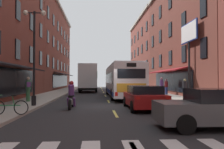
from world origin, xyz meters
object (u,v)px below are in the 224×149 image
object	(u,v)px
pedestrian_near	(28,88)
pedestrian_rear	(166,87)
bicycle_near	(10,107)
sedan_far	(90,85)
transit_bus	(121,80)
sedan_near	(144,97)
sedan_mid	(221,108)
street_lamp_twin	(34,53)
pedestrian_far	(185,89)
billboard_sign	(189,40)
motorcycle_rider	(71,97)
pedestrian_mid	(162,86)
box_truck	(88,78)

from	to	relation	value
pedestrian_near	pedestrian_rear	world-z (taller)	pedestrian_near
bicycle_near	sedan_far	bearing A→B (deg)	85.02
transit_bus	pedestrian_rear	xyz separation A→B (m)	(5.03, 1.53, -0.67)
sedan_near	sedan_mid	bearing A→B (deg)	-73.04
pedestrian_rear	street_lamp_twin	xyz separation A→B (m)	(-11.39, -9.68, 2.41)
pedestrian_far	sedan_near	bearing A→B (deg)	169.42
billboard_sign	pedestrian_rear	world-z (taller)	billboard_sign
motorcycle_rider	pedestrian_mid	world-z (taller)	pedestrian_mid
pedestrian_far	motorcycle_rider	bearing A→B (deg)	148.30
sedan_far	bicycle_near	size ratio (longest dim) A/B	2.56
motorcycle_rider	bicycle_near	world-z (taller)	motorcycle_rider
billboard_sign	motorcycle_rider	world-z (taller)	billboard_sign
transit_bus	motorcycle_rider	distance (m)	9.67
transit_bus	pedestrian_near	world-z (taller)	transit_bus
transit_bus	pedestrian_mid	size ratio (longest dim) A/B	6.78
sedan_near	bicycle_near	bearing A→B (deg)	-158.69
transit_bus	box_truck	xyz separation A→B (m)	(-3.65, 9.61, 0.32)
pedestrian_mid	motorcycle_rider	bearing A→B (deg)	-67.22
billboard_sign	pedestrian_near	xyz separation A→B (m)	(-13.04, -1.98, -4.10)
transit_bus	motorcycle_rider	bearing A→B (deg)	-114.44
billboard_sign	sedan_far	xyz separation A→B (m)	(-9.18, 23.00, -4.49)
sedan_mid	transit_bus	bearing A→B (deg)	97.53
pedestrian_near	bicycle_near	bearing A→B (deg)	-104.92
sedan_mid	pedestrian_near	distance (m)	13.29
street_lamp_twin	pedestrian_near	bearing A→B (deg)	112.75
sedan_near	sedan_mid	xyz separation A→B (m)	(1.64, -5.39, 0.01)
box_truck	sedan_mid	size ratio (longest dim) A/B	1.75
street_lamp_twin	pedestrian_mid	bearing A→B (deg)	38.39
billboard_sign	pedestrian_near	world-z (taller)	billboard_sign
pedestrian_mid	pedestrian_rear	xyz separation A→B (m)	(0.91, 1.38, -0.10)
sedan_mid	pedestrian_rear	distance (m)	16.52
pedestrian_mid	sedan_near	bearing A→B (deg)	-46.93
pedestrian_near	street_lamp_twin	bearing A→B (deg)	-91.81
sedan_near	sedan_far	size ratio (longest dim) A/B	0.98
sedan_mid	pedestrian_near	xyz separation A→B (m)	(-9.46, 9.32, 0.38)
box_truck	pedestrian_far	size ratio (longest dim) A/B	4.77
pedestrian_near	sedan_far	bearing A→B (deg)	56.66
box_truck	sedan_mid	distance (m)	24.97
sedan_mid	pedestrian_far	distance (m)	10.92
billboard_sign	street_lamp_twin	xyz separation A→B (m)	(-11.88, -4.75, -1.79)
sedan_mid	pedestrian_mid	xyz separation A→B (m)	(2.18, 14.84, 0.37)
sedan_mid	pedestrian_mid	size ratio (longest dim) A/B	2.47
sedan_mid	pedestrian_rear	world-z (taller)	pedestrian_rear
sedan_mid	pedestrian_rear	size ratio (longest dim) A/B	2.74
billboard_sign	sedan_far	world-z (taller)	billboard_sign
motorcycle_rider	pedestrian_rear	world-z (taller)	pedestrian_rear
sedan_mid	motorcycle_rider	bearing A→B (deg)	134.93
bicycle_near	pedestrian_near	size ratio (longest dim) A/B	0.95
sedan_mid	street_lamp_twin	bearing A→B (deg)	141.73
bicycle_near	pedestrian_rear	bearing A→B (deg)	49.63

